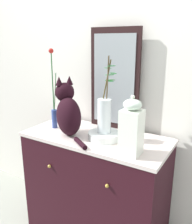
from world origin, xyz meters
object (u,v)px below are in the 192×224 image
sideboard (96,189)px  vase_glass_clear (105,114)px  vase_slim_green (54,107)px  cat_sitting (68,111)px  bowl_porcelain (104,136)px  jar_lidded_porcelain (132,128)px  mirror_leaning (114,80)px

sideboard → vase_glass_clear: size_ratio=2.03×
vase_slim_green → vase_glass_clear: vase_slim_green is taller
cat_sitting → bowl_porcelain: cat_sitting is taller
vase_slim_green → vase_glass_clear: 0.45m
vase_slim_green → bowl_porcelain: size_ratio=2.74×
bowl_porcelain → jar_lidded_porcelain: size_ratio=0.61×
sideboard → vase_glass_clear: 0.63m
sideboard → cat_sitting: bearing=-158.0°
cat_sitting → vase_glass_clear: (0.27, 0.06, 0.01)m
vase_glass_clear → bowl_porcelain: bearing=-103.8°
mirror_leaning → cat_sitting: mirror_leaning is taller
sideboard → vase_glass_clear: vase_glass_clear is taller
mirror_leaning → sideboard: bearing=-96.3°
cat_sitting → bowl_porcelain: bearing=12.3°
jar_lidded_porcelain → cat_sitting: bearing=173.0°
sideboard → mirror_leaning: mirror_leaning is taller
vase_glass_clear → vase_slim_green: bearing=-179.6°
sideboard → vase_glass_clear: (0.08, -0.02, 0.62)m
mirror_leaning → jar_lidded_porcelain: 0.52m
sideboard → mirror_leaning: (0.02, 0.22, 0.82)m
mirror_leaning → bowl_porcelain: size_ratio=3.41×
mirror_leaning → bowl_porcelain: 0.43m
vase_glass_clear → sideboard: bearing=168.5°
vase_slim_green → sideboard: bearing=2.9°
mirror_leaning → cat_sitting: (-0.21, -0.30, -0.20)m
vase_glass_clear → jar_lidded_porcelain: vase_glass_clear is taller
sideboard → vase_slim_green: size_ratio=1.74×
mirror_leaning → vase_slim_green: size_ratio=1.24×
cat_sitting → vase_slim_green: 0.19m
mirror_leaning → bowl_porcelain: bearing=-77.8°
sideboard → jar_lidded_porcelain: bearing=-23.1°
vase_glass_clear → jar_lidded_porcelain: size_ratio=1.43×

